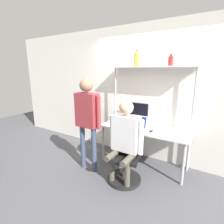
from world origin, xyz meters
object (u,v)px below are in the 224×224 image
cell_phone (151,131)px  person_seated (125,136)px  person_standing (87,113)px  bottle_red (171,61)px  bottle_amber (136,59)px  monitor (136,111)px  office_chair (125,164)px  laptop (138,125)px

cell_phone → person_seated: size_ratio=0.11×
person_standing → bottle_red: bearing=38.5°
cell_phone → person_standing: bearing=-150.1°
cell_phone → bottle_amber: bottle_amber is taller
monitor → bottle_amber: 1.02m
office_chair → bottle_amber: bottle_amber is taller
monitor → bottle_red: bottle_red is taller
bottle_red → office_chair: bearing=-116.4°
laptop → office_chair: 0.77m
office_chair → person_standing: size_ratio=0.54×
laptop → bottle_amber: size_ratio=1.05×
office_chair → bottle_amber: 1.95m
cell_phone → bottle_red: bottle_red is taller
cell_phone → bottle_red: size_ratio=0.77×
monitor → cell_phone: monitor is taller
laptop → cell_phone: size_ratio=2.09×
person_standing → bottle_amber: (0.49, 0.91, 0.94)m
monitor → office_chair: (0.21, -0.85, -0.72)m
monitor → bottle_red: size_ratio=2.80×
cell_phone → bottle_red: bearing=64.6°
office_chair → bottle_red: bottle_red is taller
cell_phone → bottle_red: 1.27m
person_standing → bottle_amber: size_ratio=5.66×
laptop → bottle_red: (0.44, 0.30, 1.16)m
monitor → laptop: (0.19, -0.31, -0.18)m
person_standing → bottle_red: size_ratio=8.64×
laptop → bottle_red: 1.27m
laptop → monitor: bearing=122.1°
laptop → bottle_red: bearing=34.2°
monitor → laptop: size_ratio=1.74×
bottle_amber → office_chair: bearing=-74.5°
laptop → person_seated: bearing=-86.9°
office_chair → bottle_amber: (-0.23, 0.84, 1.75)m
laptop → office_chair: laptop is taller
laptop → bottle_amber: bearing=125.5°
person_seated → bottle_red: 1.52m
monitor → person_standing: bearing=-119.3°
monitor → cell_phone: bearing=-37.4°
person_seated → cell_phone: bearing=65.8°
laptop → bottle_red: size_ratio=1.61×
person_standing → person_seated: bearing=2.3°
monitor → person_seated: bearing=-75.8°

